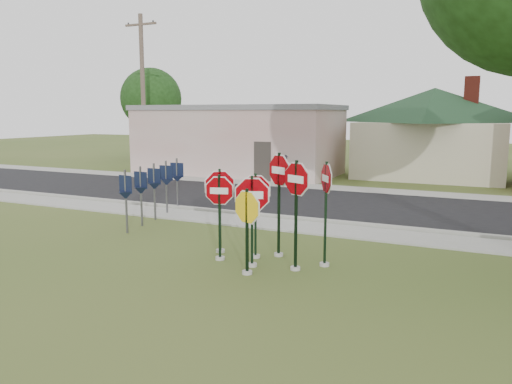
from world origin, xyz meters
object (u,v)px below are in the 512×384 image
at_px(stop_sign_yellow, 247,221).
at_px(stop_sign_left, 220,207).
at_px(utility_pole_near, 143,92).
at_px(pedestrian, 285,170).
at_px(stop_sign_center, 252,208).

distance_m(stop_sign_yellow, stop_sign_left, 1.36).
height_order(stop_sign_yellow, stop_sign_left, stop_sign_left).
xyz_separation_m(stop_sign_yellow, utility_pole_near, (-14.18, 14.73, 3.70)).
bearing_deg(pedestrian, stop_sign_center, 123.38).
relative_size(stop_sign_center, pedestrian, 1.53).
bearing_deg(utility_pole_near, stop_sign_yellow, -46.08).
distance_m(stop_sign_yellow, pedestrian, 14.54).
bearing_deg(stop_sign_yellow, stop_sign_center, 104.51).
xyz_separation_m(stop_sign_yellow, stop_sign_left, (-1.14, 0.74, 0.13)).
bearing_deg(stop_sign_left, stop_sign_yellow, -33.14).
height_order(stop_sign_center, pedestrian, stop_sign_center).
distance_m(stop_sign_left, utility_pole_near, 19.46).
bearing_deg(pedestrian, stop_sign_yellow, 123.21).
bearing_deg(stop_sign_center, utility_pole_near, 134.77).
xyz_separation_m(stop_sign_center, stop_sign_left, (-0.99, 0.16, -0.07)).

